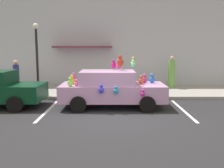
{
  "coord_description": "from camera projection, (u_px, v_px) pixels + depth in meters",
  "views": [
    {
      "loc": [
        -0.11,
        -8.77,
        2.49
      ],
      "look_at": [
        -0.08,
        2.14,
        0.9
      ],
      "focal_mm": 39.74,
      "sensor_mm": 36.0,
      "label": 1
    }
  ],
  "objects": [
    {
      "name": "ground_plane",
      "position": [
        114.0,
        117.0,
        9.04
      ],
      "size": [
        60.0,
        60.0,
        0.0
      ],
      "primitive_type": "plane",
      "color": "#262628"
    },
    {
      "name": "sidewalk",
      "position": [
        113.0,
        91.0,
        13.98
      ],
      "size": [
        24.0,
        4.0,
        0.15
      ],
      "primitive_type": "cube",
      "color": "gray",
      "rests_on": "ground"
    },
    {
      "name": "storefront_building",
      "position": [
        113.0,
        37.0,
        15.65
      ],
      "size": [
        24.0,
        1.25,
        6.4
      ],
      "color": "#B2B7C1",
      "rests_on": "ground"
    },
    {
      "name": "parking_stripe_front",
      "position": [
        182.0,
        110.0,
        10.04
      ],
      "size": [
        0.12,
        3.6,
        0.01
      ],
      "primitive_type": "cube",
      "color": "silver",
      "rests_on": "ground"
    },
    {
      "name": "parking_stripe_rear",
      "position": [
        47.0,
        110.0,
        10.02
      ],
      "size": [
        0.12,
        3.6,
        0.01
      ],
      "primitive_type": "cube",
      "color": "silver",
      "rests_on": "ground"
    },
    {
      "name": "plush_covered_car",
      "position": [
        111.0,
        88.0,
        10.45
      ],
      "size": [
        4.34,
        2.1,
        2.21
      ],
      "color": "#BD8FBF",
      "rests_on": "ground"
    },
    {
      "name": "teddy_bear_on_sidewalk",
      "position": [
        87.0,
        86.0,
        12.75
      ],
      "size": [
        0.43,
        0.36,
        0.82
      ],
      "color": "beige",
      "rests_on": "sidewalk"
    },
    {
      "name": "street_lamp_post",
      "position": [
        36.0,
        51.0,
        12.16
      ],
      "size": [
        0.28,
        0.28,
        3.53
      ],
      "color": "black",
      "rests_on": "sidewalk"
    },
    {
      "name": "pedestrian_near_shopfront",
      "position": [
        171.0,
        73.0,
        14.56
      ],
      "size": [
        0.38,
        0.38,
        1.87
      ],
      "color": "#68A445",
      "rests_on": "sidewalk"
    },
    {
      "name": "pedestrian_walking_past",
      "position": [
        16.0,
        77.0,
        13.34
      ],
      "size": [
        0.32,
        0.32,
        1.69
      ],
      "color": "navy",
      "rests_on": "sidewalk"
    }
  ]
}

